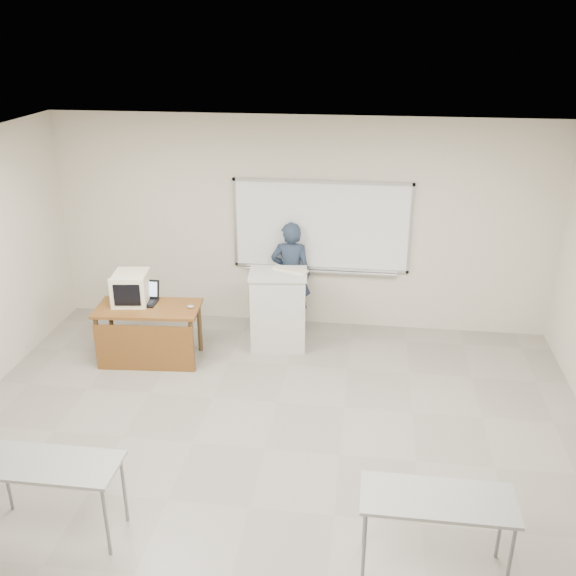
# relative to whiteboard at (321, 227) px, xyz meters

# --- Properties ---
(floor) EXTENTS (7.00, 8.00, 0.01)m
(floor) POSITION_rel_whiteboard_xyz_m (-0.30, -3.97, -1.49)
(floor) COLOR gray
(floor) RESTS_ON ground
(whiteboard) EXTENTS (2.48, 0.10, 1.31)m
(whiteboard) POSITION_rel_whiteboard_xyz_m (0.00, 0.00, 0.00)
(whiteboard) COLOR white
(whiteboard) RESTS_ON floor
(student_desks) EXTENTS (4.40, 2.20, 0.73)m
(student_desks) POSITION_rel_whiteboard_xyz_m (-0.30, -5.32, -0.81)
(student_desks) COLOR gray
(student_desks) RESTS_ON floor
(instructor_desk) EXTENTS (1.32, 0.66, 0.75)m
(instructor_desk) POSITION_rel_whiteboard_xyz_m (-2.10, -1.48, -0.95)
(instructor_desk) COLOR brown
(instructor_desk) RESTS_ON floor
(podium) EXTENTS (0.76, 0.56, 1.07)m
(podium) POSITION_rel_whiteboard_xyz_m (-0.50, -0.77, -0.94)
(podium) COLOR silver
(podium) RESTS_ON floor
(crt_monitor) EXTENTS (0.44, 0.49, 0.42)m
(crt_monitor) POSITION_rel_whiteboard_xyz_m (-2.35, -1.24, -0.53)
(crt_monitor) COLOR #EBE7C3
(crt_monitor) RESTS_ON instructor_desk
(laptop) EXTENTS (0.35, 0.33, 0.26)m
(laptop) POSITION_rel_whiteboard_xyz_m (-2.20, -1.21, -0.67)
(laptop) COLOR black
(laptop) RESTS_ON instructor_desk
(mouse) EXTENTS (0.10, 0.08, 0.04)m
(mouse) POSITION_rel_whiteboard_xyz_m (-1.55, -1.32, -0.71)
(mouse) COLOR #9C9EA4
(mouse) RESTS_ON instructor_desk
(keyboard) EXTENTS (0.50, 0.30, 0.03)m
(keyboard) POSITION_rel_whiteboard_xyz_m (-0.35, -0.69, -0.39)
(keyboard) COLOR #EBE7C3
(keyboard) RESTS_ON podium
(presenter) EXTENTS (0.57, 0.38, 1.57)m
(presenter) POSITION_rel_whiteboard_xyz_m (-0.42, -0.09, -0.70)
(presenter) COLOR black
(presenter) RESTS_ON floor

